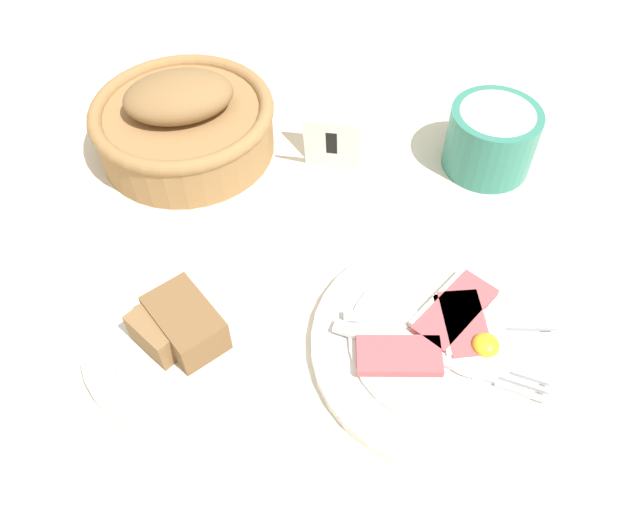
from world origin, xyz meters
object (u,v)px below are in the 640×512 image
Objects in this scene: breakfast_plate at (445,343)px; teaspoon_by_saucer at (15,488)px; bread_basket at (184,122)px; number_card at (333,137)px; sugar_cup at (491,138)px; bread_plate at (183,336)px.

breakfast_plate reaches higher than teaspoon_by_saucer.
bread_basket is 2.74× the size of number_card.
breakfast_plate is 2.41× the size of sugar_cup.
bread_plate is 0.92× the size of teaspoon_by_saucer.
teaspoon_by_saucer is at bearing -115.62° from number_card.
breakfast_plate is at bearing -103.98° from sugar_cup.
bread_plate is at bearing -111.27° from number_card.
bread_plate is 1.82× the size of sugar_cup.
bread_plate is 0.27m from number_card.
sugar_cup is at bearing -150.14° from teaspoon_by_saucer.
bread_plate is at bearing -138.59° from sugar_cup.
bread_plate reaches higher than breakfast_plate.
number_card reaches higher than breakfast_plate.
breakfast_plate is 0.36m from teaspoon_by_saucer.
teaspoon_by_saucer is (-0.39, -0.39, -0.03)m from sugar_cup.
bread_basket reaches higher than sugar_cup.
bread_plate is 2.40× the size of number_card.
number_card is (0.17, -0.01, -0.00)m from bread_basket.
bread_plate is 0.87× the size of bread_basket.
number_card is (-0.11, 0.23, 0.03)m from breakfast_plate.
bread_basket is (-0.28, 0.25, 0.03)m from breakfast_plate.
breakfast_plate is 1.15× the size of bread_basket.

